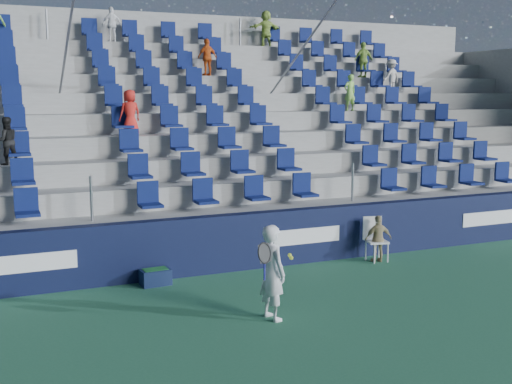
% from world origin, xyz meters
% --- Properties ---
extents(ground, '(70.00, 70.00, 0.00)m').
position_xyz_m(ground, '(0.00, 0.00, 0.00)').
color(ground, '#2F6D4B').
rests_on(ground, ground).
extents(sponsor_wall, '(24.00, 0.32, 1.20)m').
position_xyz_m(sponsor_wall, '(0.00, 3.15, 0.60)').
color(sponsor_wall, black).
rests_on(sponsor_wall, ground).
extents(grandstand, '(24.00, 8.17, 6.63)m').
position_xyz_m(grandstand, '(-0.00, 8.24, 2.13)').
color(grandstand, '#9F9F9A').
rests_on(grandstand, ground).
extents(tennis_player, '(0.69, 0.66, 1.60)m').
position_xyz_m(tennis_player, '(-0.66, 0.11, 0.80)').
color(tennis_player, silver).
rests_on(tennis_player, ground).
extents(line_judge_chair, '(0.52, 0.54, 0.98)m').
position_xyz_m(line_judge_chair, '(3.02, 2.65, 0.56)').
color(line_judge_chair, white).
rests_on(line_judge_chair, ground).
extents(line_judge, '(0.65, 0.37, 1.04)m').
position_xyz_m(line_judge, '(3.02, 2.50, 0.52)').
color(line_judge, tan).
rests_on(line_judge, ground).
extents(ball_bin, '(0.59, 0.41, 0.32)m').
position_xyz_m(ball_bin, '(-1.96, 2.75, 0.17)').
color(ball_bin, '#101C3D').
rests_on(ball_bin, ground).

